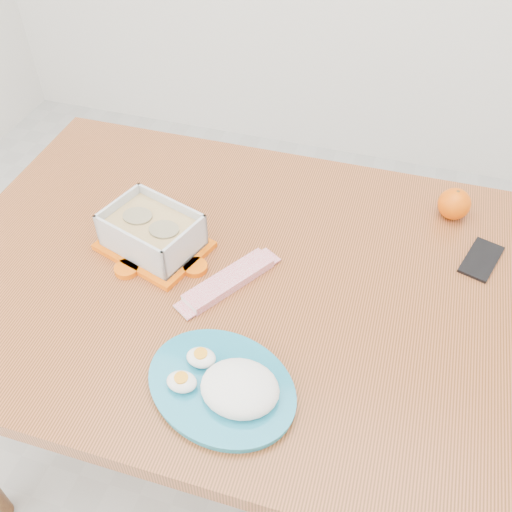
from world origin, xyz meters
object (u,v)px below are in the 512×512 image
(food_container, at_px, (152,232))
(smartphone, at_px, (481,259))
(orange_fruit, at_px, (454,204))
(rice_plate, at_px, (227,385))
(dining_table, at_px, (256,302))

(food_container, height_order, smartphone, food_container)
(food_container, bearing_deg, orange_fruit, 43.97)
(food_container, bearing_deg, rice_plate, -29.61)
(dining_table, bearing_deg, orange_fruit, 39.56)
(dining_table, distance_m, smartphone, 0.50)
(orange_fruit, distance_m, rice_plate, 0.69)
(dining_table, distance_m, rice_plate, 0.30)
(smartphone, bearing_deg, food_container, -148.58)
(rice_plate, bearing_deg, orange_fruit, 79.21)
(dining_table, distance_m, food_container, 0.27)
(dining_table, xyz_separation_m, rice_plate, (0.03, -0.28, 0.11))
(rice_plate, relative_size, smartphone, 2.80)
(dining_table, relative_size, orange_fruit, 18.50)
(food_container, bearing_deg, smartphone, 31.82)
(food_container, bearing_deg, dining_table, 14.04)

